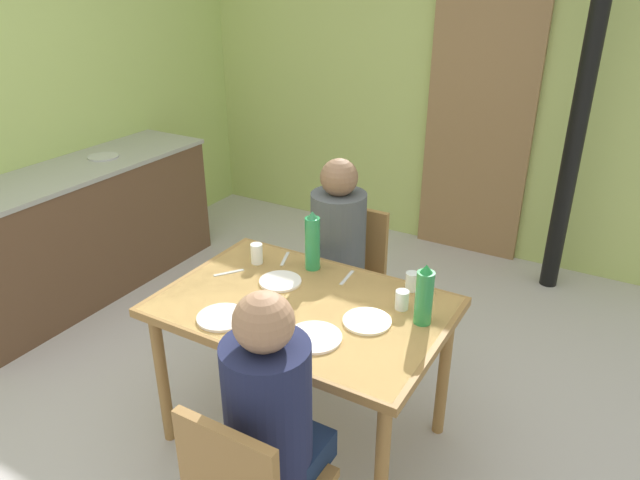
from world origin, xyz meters
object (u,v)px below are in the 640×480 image
(kitchen_counter, at_px, (80,231))
(dining_table, at_px, (303,319))
(water_bottle_green_near, at_px, (424,296))
(chair_far_diner, at_px, (348,273))
(person_near_diner, at_px, (270,404))
(person_far_diner, at_px, (337,237))
(water_bottle_green_far, at_px, (312,242))

(kitchen_counter, height_order, dining_table, kitchen_counter)
(kitchen_counter, xyz_separation_m, water_bottle_green_near, (2.61, -0.34, 0.44))
(kitchen_counter, xyz_separation_m, chair_far_diner, (1.92, 0.31, 0.05))
(kitchen_counter, distance_m, dining_table, 2.16)
(dining_table, bearing_deg, person_near_diner, -67.63)
(chair_far_diner, bearing_deg, kitchen_counter, 9.30)
(person_near_diner, relative_size, person_far_diner, 1.00)
(person_near_diner, xyz_separation_m, water_bottle_green_far, (-0.40, 0.95, 0.12))
(dining_table, distance_m, chair_far_diner, 0.82)
(person_near_diner, relative_size, water_bottle_green_far, 2.53)
(kitchen_counter, bearing_deg, chair_far_diner, 9.30)
(kitchen_counter, bearing_deg, person_far_diner, 5.30)
(dining_table, xyz_separation_m, person_far_diner, (-0.18, 0.64, 0.10))
(person_far_diner, bearing_deg, person_near_diner, 109.01)
(kitchen_counter, bearing_deg, water_bottle_green_near, -7.42)
(person_far_diner, relative_size, water_bottle_green_near, 2.82)
(person_near_diner, height_order, person_far_diner, same)
(water_bottle_green_near, bearing_deg, chair_far_diner, 136.51)
(chair_far_diner, xyz_separation_m, person_far_diner, (-0.00, -0.14, 0.28))
(person_near_diner, height_order, water_bottle_green_far, person_near_diner)
(kitchen_counter, xyz_separation_m, dining_table, (2.10, -0.46, 0.23))
(kitchen_counter, bearing_deg, water_bottle_green_far, -4.52)
(dining_table, xyz_separation_m, chair_far_diner, (-0.18, 0.78, -0.18))
(dining_table, relative_size, water_bottle_green_near, 4.65)
(dining_table, height_order, person_near_diner, person_near_diner)
(person_far_diner, bearing_deg, water_bottle_green_far, 97.63)
(kitchen_counter, distance_m, water_bottle_green_far, 2.02)
(dining_table, xyz_separation_m, water_bottle_green_near, (0.51, 0.12, 0.21))
(dining_table, distance_m, water_bottle_green_near, 0.57)
(chair_far_diner, relative_size, water_bottle_green_far, 2.86)
(person_far_diner, bearing_deg, dining_table, 105.52)
(chair_far_diner, distance_m, person_near_diner, 1.51)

